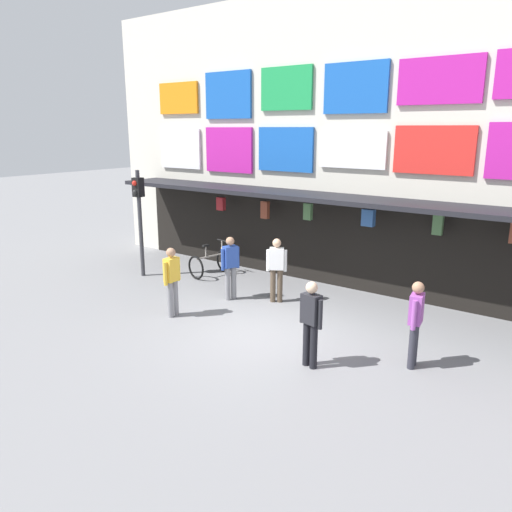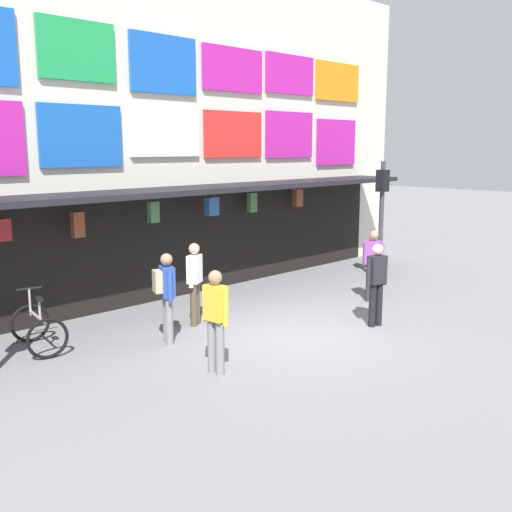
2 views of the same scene
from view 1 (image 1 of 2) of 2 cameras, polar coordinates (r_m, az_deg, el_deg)
The scene contains 9 objects.
ground_plane at distance 11.06m, azimuth 1.09°, elevation -8.83°, with size 80.00×80.00×0.00m, color slate.
shopfront at distance 14.15m, azimuth 12.17°, elevation 12.49°, with size 18.00×2.60×8.00m.
traffic_light_near at distance 15.12m, azimuth -13.30°, elevation 5.59°, with size 0.29×0.33×3.20m.
bicycle_parked at distance 15.15m, azimuth -5.25°, elevation -0.82°, with size 0.91×1.27×1.05m.
pedestrian_in_red at distance 12.89m, azimuth -3.01°, elevation -0.81°, with size 0.44×0.50×1.68m.
pedestrian_in_blue at distance 12.68m, azimuth 2.38°, elevation -1.23°, with size 0.46×0.38×1.68m.
pedestrian_in_black at distance 11.88m, azimuth -9.64°, elevation -2.52°, with size 0.25×0.53×1.68m.
pedestrian_in_yellow at distance 9.30m, azimuth 6.32°, elevation -7.27°, with size 0.52×0.29×1.68m.
pedestrian_in_purple at distance 9.70m, azimuth 17.86°, elevation -6.97°, with size 0.27×0.52×1.68m.
Camera 1 is at (5.84, -8.31, 4.39)m, focal length 34.79 mm.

